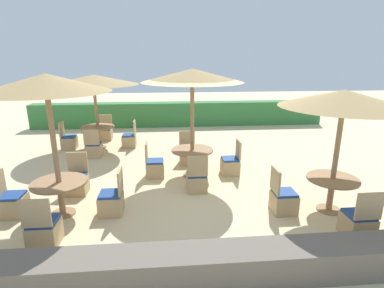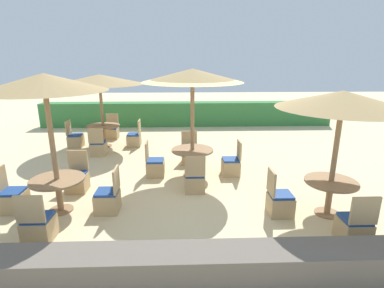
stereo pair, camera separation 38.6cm
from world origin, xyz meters
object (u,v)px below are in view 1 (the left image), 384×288
Objects in this scene: round_table_front_left at (60,189)px; patio_chair_front_left_south at (44,231)px; parasol_front_left at (46,84)px; patio_chair_front_left_east at (112,201)px; round_table_center at (192,155)px; round_table_back_left at (98,131)px; patio_chair_front_right_west at (283,200)px; patio_chair_front_right_south at (358,223)px; patio_chair_center_north at (187,155)px; patio_chair_back_left_south at (94,149)px; patio_chair_center_east at (231,165)px; patio_chair_back_left_north at (106,133)px; patio_chair_front_left_north at (77,182)px; parasol_front_right at (344,99)px; round_table_front_right at (332,186)px; patio_chair_front_left_west at (12,203)px; parasol_back_left at (93,80)px; patio_chair_center_south at (197,181)px; patio_chair_back_left_west at (69,141)px; patio_chair_center_west at (154,167)px; parasol_center at (192,76)px; patio_chair_back_left_east at (130,140)px.

patio_chair_front_left_south reaches higher than round_table_front_left.
parasol_front_left is 2.51m from patio_chair_front_left_east.
round_table_center is 4.13m from round_table_back_left.
patio_chair_front_right_west is at bearing -3.82° from round_table_front_left.
patio_chair_front_right_south is 1.00× the size of patio_chair_front_left_east.
patio_chair_back_left_south is (-2.88, 0.84, 0.00)m from patio_chair_center_north.
patio_chair_center_east is 5.54m from patio_chair_back_left_north.
round_table_front_left is 1.14× the size of patio_chair_front_left_east.
parasol_front_left reaches higher than patio_chair_front_left_north.
patio_chair_front_right_west is at bearing 178.52° from parasol_front_right.
round_table_front_left is at bearing 91.92° from patio_chair_back_left_north.
round_table_back_left is (-5.62, 4.94, 0.05)m from round_table_front_right.
parasol_front_right is 2.64× the size of patio_chair_front_left_east.
round_table_center is at bearing -32.02° from patio_chair_back_left_south.
round_table_front_right is at bearing -93.53° from patio_chair_front_left_east.
patio_chair_front_right_west is 1.00× the size of patio_chair_front_left_west.
round_table_front_right is at bearing 86.77° from patio_chair_front_left_west.
patio_chair_front_right_south is 4.55m from patio_chair_front_left_east.
patio_chair_front_right_south reaches higher than round_table_front_right.
parasol_back_left is (-5.60, 5.89, 2.04)m from patio_chair_front_right_south.
round_table_front_left is 4.95m from parasol_back_left.
patio_chair_front_right_south is 0.86× the size of round_table_center.
patio_chair_center_south reaches higher than round_table_center.
patio_chair_back_left_west is (-3.93, 1.81, 0.00)m from patio_chair_center_north.
patio_chair_center_west is (-3.62, 2.14, -0.29)m from round_table_front_right.
round_table_front_right is 0.95× the size of round_table_front_left.
parasol_center is 2.97× the size of patio_chair_back_left_east.
parasol_front_right reaches higher than round_table_front_left.
patio_chair_center_south is 1.99m from patio_chair_front_left_east.
patio_chair_front_right_west is at bearing -94.11° from patio_chair_front_left_east.
patio_chair_center_west is 2.56m from round_table_front_left.
parasol_front_left reaches higher than patio_chair_front_right_south.
patio_chair_back_left_east is at bearing -0.98° from round_table_back_left.
patio_chair_center_north and patio_chair_back_left_west have the same top height.
patio_chair_front_right_south is 1.00× the size of patio_chair_front_left_west.
parasol_front_left is at bearing 91.92° from patio_chair_back_left_north.
patio_chair_center_east is 0.34× the size of parasol_front_left.
patio_chair_center_east is at bearing -24.27° from patio_chair_back_left_south.
patio_chair_front_left_south is 1.00× the size of patio_chair_front_left_west.
patio_chair_front_left_west is at bearing 133.11° from patio_chair_front_left_south.
parasol_center is at bearing 141.42° from round_table_front_right.
patio_chair_center_south is (-2.59, 2.09, 0.00)m from patio_chair_front_right_south.
patio_chair_center_west is 1.00× the size of patio_chair_back_left_south.
patio_chair_front_right_west and patio_chair_back_left_east have the same top height.
parasol_center reaches higher than round_table_front_left.
parasol_front_right reaches higher than patio_chair_front_left_east.
patio_chair_front_left_north is at bearing -85.91° from round_table_back_left.
patio_chair_front_left_west is 5.07m from parasol_back_left.
patio_chair_front_right_west and patio_chair_back_left_south have the same top height.
parasol_front_right is 2.64× the size of patio_chair_front_left_west.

